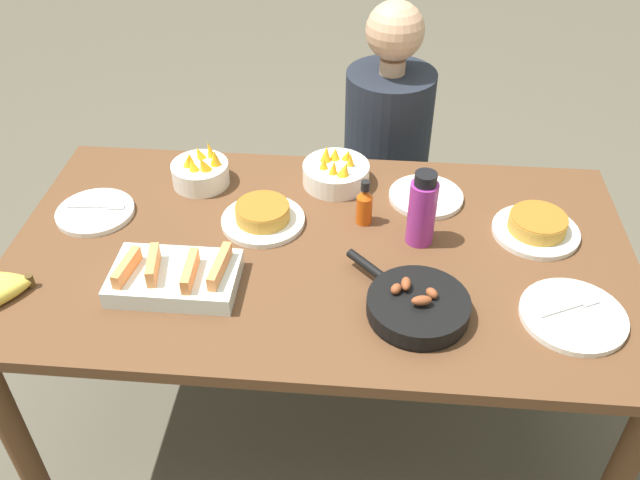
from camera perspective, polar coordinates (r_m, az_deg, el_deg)
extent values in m
plane|color=#565142|center=(2.42, 0.00, -14.97)|extent=(14.00, 14.00, 0.00)
cube|color=brown|center=(1.86, 0.00, -1.14)|extent=(1.71, 0.93, 0.03)
cylinder|color=brown|center=(2.09, -24.10, -15.22)|extent=(0.07, 0.07, 0.74)
cylinder|color=brown|center=(2.59, -16.97, -0.87)|extent=(0.07, 0.07, 0.74)
cylinder|color=brown|center=(2.51, 19.22, -2.88)|extent=(0.07, 0.07, 0.74)
ellipsoid|color=gold|center=(1.91, -25.04, -2.97)|extent=(0.16, 0.04, 0.03)
ellipsoid|color=gold|center=(1.90, -25.25, -3.27)|extent=(0.16, 0.06, 0.04)
ellipsoid|color=gold|center=(1.88, -25.21, -3.66)|extent=(0.15, 0.10, 0.04)
ellipsoid|color=gold|center=(1.86, -25.36, -4.32)|extent=(0.14, 0.17, 0.04)
cylinder|color=#4C3819|center=(1.88, -23.21, -3.19)|extent=(0.02, 0.02, 0.04)
cube|color=silver|center=(1.76, -12.11, -3.15)|extent=(0.32, 0.20, 0.05)
cube|color=#ED8E4C|center=(1.75, -15.96, -2.27)|extent=(0.04, 0.13, 0.04)
cube|color=#ED8E4C|center=(1.74, -13.87, -2.10)|extent=(0.04, 0.12, 0.05)
cube|color=#ED8E4C|center=(1.71, -10.88, -2.62)|extent=(0.03, 0.13, 0.05)
cube|color=#ED8E4C|center=(1.71, -8.43, -2.25)|extent=(0.04, 0.15, 0.04)
cylinder|color=black|center=(1.68, 8.19, -6.13)|extent=(0.25, 0.25, 0.01)
cylinder|color=black|center=(1.66, 8.27, -5.50)|extent=(0.25, 0.25, 0.04)
cylinder|color=black|center=(1.75, 3.90, -2.10)|extent=(0.11, 0.11, 0.02)
ellipsoid|color=brown|center=(1.66, 7.25, -3.67)|extent=(0.03, 0.04, 0.03)
ellipsoid|color=brown|center=(1.65, 6.42, -4.11)|extent=(0.04, 0.04, 0.02)
ellipsoid|color=brown|center=(1.62, 8.55, -5.06)|extent=(0.05, 0.03, 0.02)
ellipsoid|color=brown|center=(1.65, 9.39, -4.44)|extent=(0.04, 0.04, 0.03)
cylinder|color=silver|center=(1.94, -4.82, 1.64)|extent=(0.24, 0.24, 0.02)
cylinder|color=gold|center=(1.92, -4.86, 2.33)|extent=(0.16, 0.16, 0.04)
cylinder|color=#9B601E|center=(1.91, -4.90, 2.88)|extent=(0.15, 0.15, 0.00)
cylinder|color=silver|center=(1.99, 17.69, 0.69)|extent=(0.24, 0.24, 0.02)
cylinder|color=gold|center=(1.97, 17.85, 1.35)|extent=(0.16, 0.16, 0.04)
cylinder|color=#9B601E|center=(1.96, 17.98, 1.88)|extent=(0.16, 0.16, 0.00)
cylinder|color=silver|center=(2.05, 8.90, 3.63)|extent=(0.22, 0.22, 0.02)
cylinder|color=silver|center=(2.02, 8.33, 3.45)|extent=(0.03, 0.13, 0.01)
cube|color=silver|center=(2.10, 7.90, 4.93)|extent=(0.03, 0.05, 0.00)
cylinder|color=silver|center=(2.07, -18.40, 2.24)|extent=(0.22, 0.22, 0.02)
cylinder|color=silver|center=(2.08, -18.99, 2.68)|extent=(0.12, 0.02, 0.01)
cube|color=silver|center=(2.06, -16.80, 2.70)|extent=(0.05, 0.03, 0.00)
cylinder|color=silver|center=(1.76, 20.52, -6.00)|extent=(0.26, 0.26, 0.02)
cylinder|color=silver|center=(1.75, 19.68, -5.59)|extent=(0.11, 0.06, 0.01)
cube|color=silver|center=(1.79, 21.77, -4.84)|extent=(0.05, 0.04, 0.00)
cylinder|color=silver|center=(2.12, -10.03, 5.53)|extent=(0.17, 0.17, 0.07)
cone|color=#F4A819|center=(2.07, -8.84, 6.81)|extent=(0.04, 0.04, 0.06)
cone|color=#F4A819|center=(2.12, -9.27, 7.48)|extent=(0.04, 0.04, 0.06)
cone|color=#F4A819|center=(2.12, -10.13, 7.19)|extent=(0.05, 0.04, 0.05)
cone|color=#F4A819|center=(2.11, -10.92, 6.77)|extent=(0.03, 0.03, 0.04)
cone|color=#F4A819|center=(2.09, -11.04, 6.46)|extent=(0.05, 0.05, 0.04)
cone|color=#F4A819|center=(2.07, -10.69, 6.20)|extent=(0.05, 0.05, 0.05)
cone|color=#F4A819|center=(2.06, -9.81, 6.26)|extent=(0.06, 0.06, 0.06)
cylinder|color=silver|center=(2.09, 1.35, 5.57)|extent=(0.20, 0.20, 0.07)
cone|color=#F4A819|center=(2.05, 2.59, 6.76)|extent=(0.03, 0.04, 0.06)
cone|color=#F4A819|center=(2.09, 2.33, 7.14)|extent=(0.05, 0.05, 0.05)
cone|color=#F4A819|center=(2.09, 1.28, 7.23)|extent=(0.04, 0.04, 0.05)
cone|color=#F4A819|center=(2.08, 0.52, 7.23)|extent=(0.05, 0.06, 0.06)
cone|color=#F4A819|center=(2.04, 0.31, 6.41)|extent=(0.04, 0.04, 0.04)
cone|color=#F4A819|center=(2.02, 1.16, 6.08)|extent=(0.04, 0.03, 0.05)
cone|color=#F4A819|center=(2.02, 2.10, 5.92)|extent=(0.06, 0.06, 0.05)
cylinder|color=#992D89|center=(1.84, 8.56, 2.26)|extent=(0.08, 0.08, 0.19)
cylinder|color=black|center=(1.78, 8.90, 5.10)|extent=(0.06, 0.06, 0.03)
cylinder|color=#C64C0F|center=(1.92, 3.74, 2.56)|extent=(0.05, 0.05, 0.09)
cone|color=#C64C0F|center=(1.89, 3.81, 3.92)|extent=(0.05, 0.05, 0.03)
cylinder|color=black|center=(1.87, 3.85, 4.58)|extent=(0.03, 0.03, 0.03)
cube|color=black|center=(2.75, 5.06, -0.22)|extent=(0.34, 0.34, 0.45)
cylinder|color=#1E232D|center=(2.47, 5.69, 8.44)|extent=(0.31, 0.31, 0.51)
cylinder|color=tan|center=(2.34, 6.13, 14.37)|extent=(0.09, 0.09, 0.05)
sphere|color=tan|center=(2.30, 6.34, 17.12)|extent=(0.19, 0.19, 0.19)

